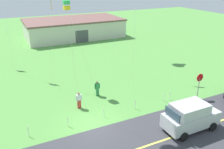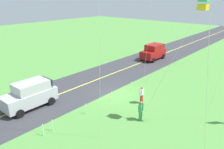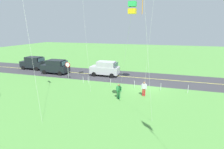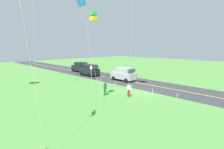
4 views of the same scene
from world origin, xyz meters
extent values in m
cube|color=#549342|center=(0.00, 0.00, -0.05)|extent=(120.00, 120.00, 0.10)
cube|color=#38383D|center=(0.00, -4.00, 0.00)|extent=(120.00, 7.00, 0.00)
cube|color=#E5E04C|center=(0.00, -4.00, 0.01)|extent=(120.00, 0.16, 0.00)
cube|color=#B7B7BC|center=(6.57, -3.69, 0.89)|extent=(4.40, 1.90, 1.10)
cube|color=#B7B7BC|center=(6.32, -3.69, 1.84)|extent=(2.73, 1.75, 0.80)
cube|color=#334756|center=(7.40, -3.69, 1.84)|extent=(0.10, 1.61, 0.64)
cube|color=#334756|center=(4.70, -3.69, 1.84)|extent=(0.10, 1.61, 0.60)
cylinder|color=black|center=(8.00, -2.74, 0.34)|extent=(0.68, 0.22, 0.68)
cylinder|color=black|center=(8.00, -4.64, 0.34)|extent=(0.68, 0.22, 0.68)
cylinder|color=black|center=(5.14, -2.74, 0.34)|extent=(0.68, 0.22, 0.68)
cylinder|color=black|center=(5.14, -4.64, 0.34)|extent=(0.68, 0.22, 0.68)
cube|color=maroon|center=(-13.16, -3.62, 0.89)|extent=(4.40, 1.90, 1.10)
cube|color=maroon|center=(-13.41, -3.62, 1.84)|extent=(2.73, 1.75, 0.80)
cube|color=#334756|center=(-12.32, -3.62, 1.84)|extent=(0.10, 1.62, 0.64)
cube|color=#334756|center=(-15.03, -3.62, 1.84)|extent=(0.10, 1.62, 0.60)
cylinder|color=black|center=(-11.73, -2.67, 0.34)|extent=(0.68, 0.22, 0.68)
cylinder|color=black|center=(-11.73, -4.57, 0.34)|extent=(0.68, 0.22, 0.68)
cylinder|color=black|center=(-14.59, -2.67, 0.34)|extent=(0.68, 0.22, 0.68)
cylinder|color=black|center=(-14.59, -4.57, 0.34)|extent=(0.68, 0.22, 0.68)
cylinder|color=red|center=(-0.34, 3.03, 0.41)|extent=(0.16, 0.16, 0.82)
cylinder|color=red|center=(-0.16, 3.03, 0.41)|extent=(0.16, 0.16, 0.82)
cube|color=silver|center=(-0.25, 3.03, 1.10)|extent=(0.36, 0.22, 0.56)
cylinder|color=silver|center=(-0.49, 3.03, 1.05)|extent=(0.10, 0.10, 0.52)
cylinder|color=silver|center=(-0.01, 3.03, 1.05)|extent=(0.10, 0.10, 0.52)
sphere|color=#9E704C|center=(-0.25, 3.03, 1.49)|extent=(0.22, 0.22, 0.22)
cylinder|color=#338C4C|center=(2.07, 4.55, 0.41)|extent=(0.16, 0.16, 0.82)
cylinder|color=#338C4C|center=(2.25, 4.55, 0.41)|extent=(0.16, 0.16, 0.82)
cube|color=#338C4C|center=(2.16, 4.55, 1.10)|extent=(0.36, 0.22, 0.56)
cylinder|color=#338C4C|center=(1.92, 4.55, 1.05)|extent=(0.10, 0.10, 0.52)
cylinder|color=#338C4C|center=(2.40, 4.55, 1.05)|extent=(0.10, 0.10, 0.52)
sphere|color=#9E704C|center=(2.16, 4.55, 1.49)|extent=(0.22, 0.22, 0.22)
cylinder|color=silver|center=(-0.64, 3.20, 7.64)|extent=(0.81, 0.35, 15.29)
cylinder|color=silver|center=(1.30, 6.04, 4.29)|extent=(1.74, 2.99, 8.58)
cube|color=yellow|center=(0.44, 7.52, 8.33)|extent=(0.56, 0.56, 0.36)
cylinder|color=silver|center=(-1.05, 8.91, 4.78)|extent=(0.99, 1.36, 9.56)
cylinder|color=silver|center=(7.51, 10.37, 7.39)|extent=(1.66, 1.05, 14.77)
cylinder|color=silver|center=(5.97, 4.11, 8.01)|extent=(0.53, 0.73, 16.03)
cylinder|color=silver|center=(-4.96, 0.70, 0.45)|extent=(0.05, 0.05, 0.90)
cylinder|color=silver|center=(-1.97, 0.70, 0.45)|extent=(0.05, 0.05, 0.90)
cylinder|color=silver|center=(1.17, 0.70, 0.45)|extent=(0.05, 0.05, 0.90)
cylinder|color=silver|center=(4.24, 0.70, 0.45)|extent=(0.05, 0.05, 0.90)
cylinder|color=silver|center=(7.38, 0.70, 0.45)|extent=(0.05, 0.05, 0.90)
cylinder|color=silver|center=(8.12, 0.70, 0.45)|extent=(0.05, 0.05, 0.90)
camera|label=1|loc=(-5.61, -15.04, 11.06)|focal=37.81mm
camera|label=2|loc=(14.56, 12.50, 9.01)|focal=35.13mm
camera|label=3|loc=(-2.03, 20.83, 7.09)|focal=27.63mm
camera|label=4|loc=(-12.42, 17.81, 5.77)|focal=27.16mm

